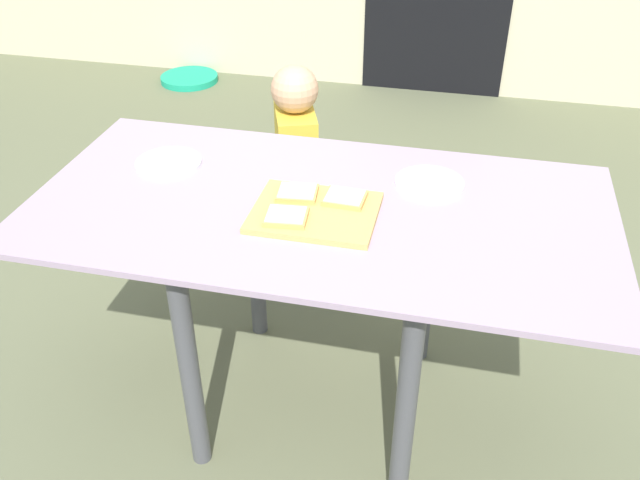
{
  "coord_description": "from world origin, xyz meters",
  "views": [
    {
      "loc": [
        0.35,
        -1.53,
        1.72
      ],
      "look_at": [
        0.0,
        0.0,
        0.65
      ],
      "focal_mm": 38.16,
      "sensor_mm": 36.0,
      "label": 1
    }
  ],
  "objects": [
    {
      "name": "cutting_board",
      "position": [
        0.0,
        -0.05,
        0.78
      ],
      "size": [
        0.33,
        0.26,
        0.02
      ],
      "primitive_type": "cube",
      "color": "tan",
      "rests_on": "dining_table"
    },
    {
      "name": "pizza_slice_far_right",
      "position": [
        0.07,
        0.01,
        0.79
      ],
      "size": [
        0.11,
        0.1,
        0.02
      ],
      "color": "tan",
      "rests_on": "cutting_board"
    },
    {
      "name": "pizza_slice_far_left",
      "position": [
        -0.06,
        0.01,
        0.79
      ],
      "size": [
        0.12,
        0.1,
        0.02
      ],
      "color": "tan",
      "rests_on": "cutting_board"
    },
    {
      "name": "pizza_slice_near_left",
      "position": [
        -0.06,
        -0.11,
        0.79
      ],
      "size": [
        0.12,
        0.1,
        0.02
      ],
      "color": "tan",
      "rests_on": "cutting_board"
    },
    {
      "name": "dining_table",
      "position": [
        0.0,
        0.0,
        0.64
      ],
      "size": [
        1.57,
        0.8,
        0.77
      ],
      "color": "#A58DA3",
      "rests_on": "ground"
    },
    {
      "name": "plate_white_right",
      "position": [
        0.28,
        0.18,
        0.77
      ],
      "size": [
        0.2,
        0.2,
        0.01
      ],
      "primitive_type": "cylinder",
      "color": "white",
      "rests_on": "dining_table"
    },
    {
      "name": "child_left",
      "position": [
        -0.24,
        0.67,
        0.51
      ],
      "size": [
        0.21,
        0.27,
        0.9
      ],
      "color": "#33303A",
      "rests_on": "ground"
    },
    {
      "name": "plate_white_left",
      "position": [
        -0.49,
        0.13,
        0.77
      ],
      "size": [
        0.2,
        0.2,
        0.01
      ],
      "primitive_type": "cylinder",
      "color": "silver",
      "rests_on": "dining_table"
    },
    {
      "name": "ground_plane",
      "position": [
        0.0,
        0.0,
        0.0
      ],
      "size": [
        16.0,
        16.0,
        0.0
      ],
      "primitive_type": "plane",
      "color": "#636749"
    },
    {
      "name": "garden_hose_coil",
      "position": [
        -1.52,
        2.61,
        0.02
      ],
      "size": [
        0.39,
        0.39,
        0.04
      ],
      "primitive_type": "cylinder",
      "color": "#1AA177",
      "rests_on": "ground"
    }
  ]
}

